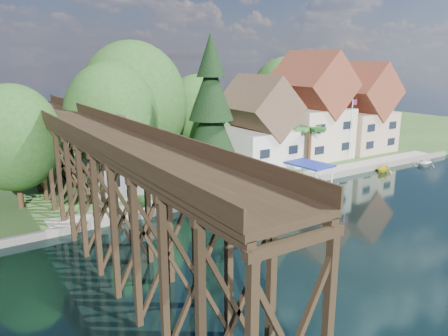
{
  "coord_description": "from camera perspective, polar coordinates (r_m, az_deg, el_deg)",
  "views": [
    {
      "loc": [
        -24.88,
        -25.48,
        13.48
      ],
      "look_at": [
        -4.44,
        6.0,
        3.91
      ],
      "focal_mm": 35.0,
      "sensor_mm": 36.0,
      "label": 1
    }
  ],
  "objects": [
    {
      "name": "promenade",
      "position": [
        48.28,
        8.29,
        -1.41
      ],
      "size": [
        50.0,
        2.6,
        0.06
      ],
      "primitive_type": "cube",
      "color": "gray",
      "rests_on": "bank"
    },
    {
      "name": "house_right",
      "position": [
        65.33,
        17.26,
        6.89
      ],
      "size": [
        8.15,
        8.64,
        12.45
      ],
      "color": "tan",
      "rests_on": "bank"
    },
    {
      "name": "seawall",
      "position": [
        46.13,
        7.47,
        -2.41
      ],
      "size": [
        60.0,
        0.4,
        0.62
      ],
      "primitive_type": "cube",
      "color": "slate",
      "rests_on": "ground"
    },
    {
      "name": "conifer",
      "position": [
        44.26,
        -1.7,
        7.02
      ],
      "size": [
        6.22,
        6.22,
        15.32
      ],
      "color": "#382314",
      "rests_on": "bank"
    },
    {
      "name": "flagpole",
      "position": [
        58.12,
        16.34,
        5.66
      ],
      "size": [
        1.2,
        0.39,
        7.87
      ],
      "color": "white",
      "rests_on": "bank"
    },
    {
      "name": "house_left",
      "position": [
        52.97,
        4.51,
        5.2
      ],
      "size": [
        7.64,
        8.64,
        11.02
      ],
      "color": "silver",
      "rests_on": "bank"
    },
    {
      "name": "trestle_bridge",
      "position": [
        32.93,
        -16.31,
        -0.58
      ],
      "size": [
        4.12,
        44.18,
        9.3
      ],
      "color": "black",
      "rests_on": "ground"
    },
    {
      "name": "boat_white_b",
      "position": [
        62.19,
        24.86,
        0.8
      ],
      "size": [
        4.36,
        3.76,
        0.76
      ],
      "primitive_type": "imported",
      "rotation": [
        0.0,
        0.0,
        1.94
      ],
      "color": "white",
      "rests_on": "ground"
    },
    {
      "name": "boat_yellow",
      "position": [
        55.89,
        20.13,
        0.15
      ],
      "size": [
        2.93,
        2.67,
        1.32
      ],
      "primitive_type": "imported",
      "rotation": [
        0.0,
        0.0,
        1.8
      ],
      "color": "yellow",
      "rests_on": "ground"
    },
    {
      "name": "shed",
      "position": [
        43.4,
        -13.5,
        1.05
      ],
      "size": [
        5.09,
        5.4,
        7.85
      ],
      "color": "silver",
      "rests_on": "bank"
    },
    {
      "name": "palm_tree",
      "position": [
        52.64,
        11.18,
        4.86
      ],
      "size": [
        4.1,
        4.1,
        5.26
      ],
      "color": "#382314",
      "rests_on": "bank"
    },
    {
      "name": "boat_canopy",
      "position": [
        46.01,
        10.99,
        -1.4
      ],
      "size": [
        3.73,
        4.77,
        2.88
      ],
      "color": "silver",
      "rests_on": "ground"
    },
    {
      "name": "house_center",
      "position": [
        59.02,
        11.25,
        7.16
      ],
      "size": [
        8.65,
        9.18,
        13.89
      ],
      "color": "beige",
      "rests_on": "bank"
    },
    {
      "name": "bank",
      "position": [
        65.81,
        -10.1,
        2.48
      ],
      "size": [
        140.0,
        52.0,
        0.5
      ],
      "primitive_type": "cube",
      "color": "#2D5020",
      "rests_on": "ground"
    },
    {
      "name": "ground",
      "position": [
        38.07,
        10.65,
        -6.69
      ],
      "size": [
        140.0,
        140.0,
        0.0
      ],
      "primitive_type": "plane",
      "color": "black",
      "rests_on": "ground"
    },
    {
      "name": "boat_white_a",
      "position": [
        44.47,
        7.09,
        -2.85
      ],
      "size": [
        4.64,
        3.54,
        0.9
      ],
      "primitive_type": "imported",
      "rotation": [
        0.0,
        0.0,
        1.46
      ],
      "color": "silver",
      "rests_on": "ground"
    },
    {
      "name": "shrubs",
      "position": [
        42.04,
        -2.6,
        -2.65
      ],
      "size": [
        15.76,
        2.47,
        1.7
      ],
      "color": "#19451A",
      "rests_on": "bank"
    },
    {
      "name": "tugboat",
      "position": [
        39.96,
        0.73,
        -4.42
      ],
      "size": [
        3.35,
        2.45,
        2.18
      ],
      "color": "#B00B16",
      "rests_on": "ground"
    },
    {
      "name": "bg_trees",
      "position": [
        53.77,
        -4.03,
        7.65
      ],
      "size": [
        49.9,
        13.3,
        10.57
      ],
      "color": "#382314",
      "rests_on": "bank"
    }
  ]
}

